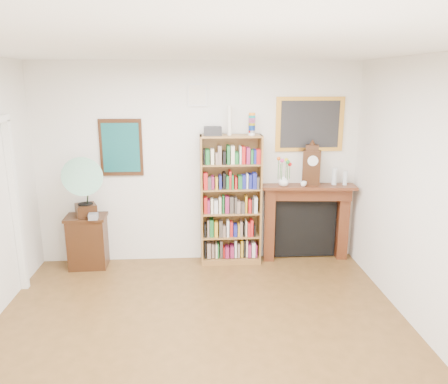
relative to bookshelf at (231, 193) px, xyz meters
name	(u,v)px	position (x,y,z in m)	size (l,w,h in m)	color
room	(200,220)	(-0.44, -2.33, 0.38)	(4.51, 5.01, 2.81)	#533919
teal_poster	(121,148)	(-1.49, 0.15, 0.63)	(0.58, 0.04, 0.78)	black
small_picture	(197,95)	(-0.44, 0.15, 1.33)	(0.26, 0.04, 0.30)	white
gilt_painting	(310,124)	(1.11, 0.15, 0.93)	(0.95, 0.04, 0.75)	gold
bookshelf	(231,193)	(0.00, 0.00, 0.00)	(0.84, 0.31, 2.10)	brown
side_cabinet	(88,241)	(-1.99, -0.05, -0.65)	(0.55, 0.40, 0.74)	black
fireplace	(306,215)	(1.10, 0.07, -0.37)	(1.34, 0.41, 1.11)	#4C1D11
gramophone	(81,184)	(-1.99, -0.17, 0.20)	(0.73, 0.80, 0.85)	black
cd_stack	(93,216)	(-1.85, -0.20, -0.24)	(0.12, 0.12, 0.08)	#A1A0AC
mantel_clock	(311,166)	(1.13, 0.05, 0.37)	(0.27, 0.19, 0.56)	black
flower_vase	(284,181)	(0.74, 0.00, 0.17)	(0.15, 0.15, 0.15)	white
teacup	(304,184)	(1.01, -0.04, 0.13)	(0.09, 0.09, 0.07)	white
bottle_left	(334,176)	(1.46, 0.03, 0.21)	(0.07, 0.07, 0.24)	silver
bottle_right	(345,178)	(1.61, 0.01, 0.19)	(0.06, 0.06, 0.20)	silver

